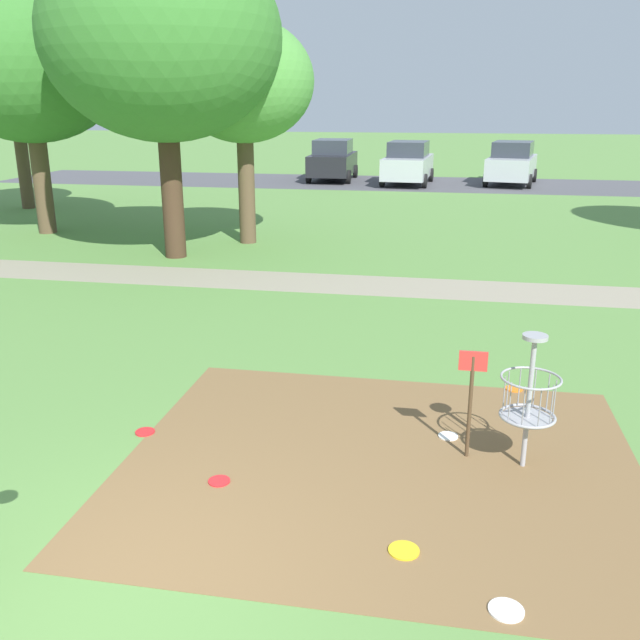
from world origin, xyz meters
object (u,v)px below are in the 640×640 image
Objects in this scene: tree_mid_left at (162,38)px; tree_mid_right at (243,82)px; frisbee_far_left at (145,432)px; frisbee_scattered_b at (448,436)px; frisbee_far_right at (514,389)px; parked_car_leftmost at (333,160)px; frisbee_by_tee at (219,481)px; disc_golf_basket at (523,396)px; tree_near_right at (28,62)px; frisbee_near_basket at (506,610)px; tree_near_left at (15,96)px; parked_car_center_left at (408,163)px; parked_car_center_right at (512,163)px; frisbee_scattered_a at (404,551)px.

tree_mid_right is (1.19, 1.97, -0.86)m from tree_mid_left.
frisbee_far_left is 3.33m from frisbee_scattered_b.
frisbee_far_right is 1.03× the size of frisbee_scattered_b.
frisbee_far_right is at bearing -75.19° from parked_car_leftmost.
frisbee_by_tee is 0.99× the size of frisbee_scattered_b.
tree_near_right is at bearing 137.03° from disc_golf_basket.
frisbee_by_tee is at bearing -36.61° from frisbee_far_left.
tree_near_left is at bearing 130.45° from frisbee_near_basket.
parked_car_center_left is at bearing 94.56° from frisbee_scattered_b.
tree_near_left is (-14.26, 14.56, 3.67)m from frisbee_scattered_b.
tree_near_right reaches higher than parked_car_center_right.
disc_golf_basket reaches higher than frisbee_by_tee.
frisbee_scattered_a is (-1.16, -3.57, 0.00)m from frisbee_far_right.
disc_golf_basket is 6.56× the size of frisbee_by_tee.
frisbee_near_basket is 26.90m from parked_car_center_left.
frisbee_scattered_b is at bearing 80.73° from frisbee_scattered_a.
parked_car_center_left is at bearing 95.01° from frisbee_near_basket.
parked_car_center_left is at bearing 93.45° from frisbee_scattered_a.
tree_near_left reaches higher than frisbee_scattered_b.
parked_car_center_left is at bearing -170.76° from parked_car_center_right.
parked_car_leftmost is at bearing 164.44° from parked_car_center_left.
parked_car_center_left is (9.13, 13.67, -3.55)m from tree_near_right.
tree_near_left is 14.02m from parked_car_leftmost.
frisbee_by_tee is 0.05× the size of parked_car_leftmost.
frisbee_scattered_a is at bearing -96.13° from parked_car_center_right.
tree_mid_left reaches higher than frisbee_by_tee.
frisbee_far_left is 0.05× the size of parked_car_center_right.
frisbee_scattered_a is (2.95, -1.60, 0.00)m from frisbee_far_left.
frisbee_scattered_a is 0.04× the size of tree_mid_left.
frisbee_scattered_a is at bearing -28.44° from frisbee_far_left.
frisbee_far_right is 15.54m from tree_near_right.
parked_car_center_left is at bearing 96.90° from frisbee_far_right.
frisbee_scattered_a is 12.81m from tree_mid_left.
frisbee_near_basket is 0.05× the size of tree_mid_right.
parked_car_center_left is at bearing 56.25° from tree_near_right.
parked_car_center_right is at bearing 85.77° from disc_golf_basket.
disc_golf_basket is 5.41× the size of frisbee_scattered_a.
tree_near_right reaches higher than frisbee_by_tee.
disc_golf_basket is 0.31× the size of parked_car_center_right.
frisbee_by_tee is 25.48m from parked_car_center_left.
tree_mid_right is at bearing 117.10° from frisbee_scattered_b.
frisbee_by_tee is 0.05× the size of parked_car_center_right.
frisbee_scattered_a is 13.71m from tree_mid_right.
frisbee_far_right is 0.04× the size of tree_near_left.
frisbee_by_tee is at bearing -66.08° from tree_mid_left.
frisbee_far_left is at bearing 149.88° from frisbee_near_basket.
tree_mid_right reaches higher than frisbee_far_left.
disc_golf_basket reaches higher than frisbee_far_right.
frisbee_by_tee is at bearing 153.03° from frisbee_near_basket.
tree_near_left is 1.22× the size of parked_car_leftmost.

